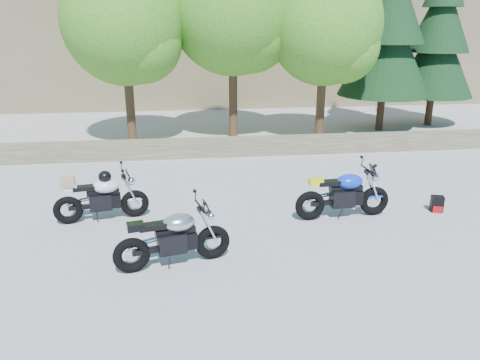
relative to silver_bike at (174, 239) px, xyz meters
name	(u,v)px	position (x,y,z in m)	size (l,w,h in m)	color
ground	(236,236)	(1.11, 0.92, -0.47)	(90.00, 90.00, 0.00)	#929297
stone_wall	(214,147)	(1.11, 6.42, -0.22)	(22.00, 0.55, 0.50)	brown
tree_decid_left	(127,25)	(-1.28, 8.06, 3.17)	(3.67, 3.67, 5.62)	#382314
tree_decid_mid	(236,11)	(2.02, 8.46, 3.57)	(4.08, 4.08, 6.24)	#382314
tree_decid_right	(329,30)	(4.82, 7.86, 3.03)	(3.54, 3.54, 5.41)	#382314
conifer_near	(389,23)	(7.31, 9.12, 3.21)	(3.17, 3.17, 7.06)	#382314
conifer_far	(439,35)	(9.51, 9.72, 2.80)	(2.82, 2.82, 6.27)	#382314
silver_bike	(174,239)	(0.00, 0.00, 0.00)	(1.89, 0.69, 0.96)	black
white_bike	(101,196)	(-1.43, 2.00, 0.03)	(1.83, 0.59, 1.02)	black
blue_bike	(344,195)	(3.34, 1.54, 0.01)	(1.97, 0.62, 0.99)	black
backpack	(437,204)	(5.39, 1.60, -0.31)	(0.28, 0.26, 0.33)	black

